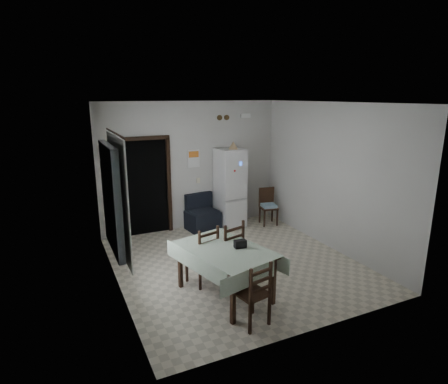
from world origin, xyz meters
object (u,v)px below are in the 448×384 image
dining_table (225,272)px  dining_chair_near_head (252,293)px  navy_seat (203,213)px  fridge (230,188)px  dining_chair_far_left (202,254)px  dining_chair_far_right (227,249)px  corner_chair (269,207)px

dining_table → dining_chair_near_head: 0.83m
navy_seat → dining_chair_near_head: (-0.77, -3.69, 0.06)m
dining_chair_near_head → fridge: bearing=-123.5°
dining_chair_far_left → dining_chair_far_right: dining_chair_far_right is taller
dining_table → dining_chair_far_left: (-0.16, 0.54, 0.11)m
dining_chair_far_left → dining_table: bearing=90.9°
dining_table → fridge: bearing=48.4°
dining_chair_near_head → dining_chair_far_left: bearing=-94.7°
navy_seat → dining_chair_near_head: size_ratio=0.88×
dining_chair_near_head → corner_chair: bearing=-136.6°
dining_table → dining_chair_near_head: bearing=-103.4°
corner_chair → dining_chair_far_left: (-2.51, -2.01, 0.06)m
dining_chair_far_right → fridge: bearing=-132.2°
fridge → navy_seat: 0.87m
dining_chair_near_head → dining_chair_far_right: bearing=-112.7°
dining_chair_far_left → dining_chair_far_right: bearing=158.8°
corner_chair → fridge: bearing=170.4°
dining_chair_far_left → dining_chair_far_right: size_ratio=0.96×
dining_table → dining_chair_near_head: dining_chair_near_head is taller
dining_table → dining_chair_far_right: (0.27, 0.50, 0.13)m
dining_chair_far_right → corner_chair: bearing=-150.5°
dining_chair_far_left → fridge: bearing=-140.6°
corner_chair → dining_chair_far_left: bearing=-131.0°
fridge → dining_chair_far_right: 2.69m
corner_chair → dining_table: corner_chair is taller
dining_chair_far_right → dining_chair_near_head: (-0.26, -1.32, -0.06)m
navy_seat → dining_chair_far_right: (-0.52, -2.37, 0.11)m
navy_seat → fridge: bearing=-7.8°
dining_chair_far_right → dining_chair_near_head: 1.35m
dining_table → dining_chair_far_left: 0.57m
navy_seat → dining_table: (-0.78, -2.87, -0.02)m
dining_chair_far_left → navy_seat: bearing=-127.4°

